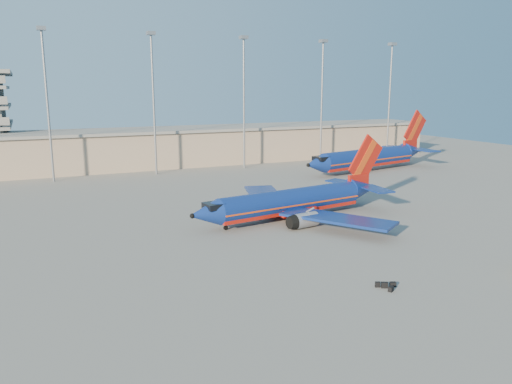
% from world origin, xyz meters
% --- Properties ---
extents(ground, '(220.00, 220.00, 0.00)m').
position_xyz_m(ground, '(0.00, 0.00, 0.00)').
color(ground, slate).
rests_on(ground, ground).
extents(terminal_building, '(122.00, 16.00, 8.50)m').
position_xyz_m(terminal_building, '(10.00, 58.00, 4.32)').
color(terminal_building, gray).
rests_on(terminal_building, ground).
extents(light_mast_row, '(101.60, 1.60, 28.65)m').
position_xyz_m(light_mast_row, '(5.00, 46.00, 17.55)').
color(light_mast_row, gray).
rests_on(light_mast_row, ground).
extents(aircraft_main, '(32.21, 30.79, 10.94)m').
position_xyz_m(aircraft_main, '(3.73, 2.39, 2.34)').
color(aircraft_main, navy).
rests_on(aircraft_main, ground).
extents(aircraft_second, '(37.22, 16.15, 12.75)m').
position_xyz_m(aircraft_second, '(38.30, 31.08, 2.92)').
color(aircraft_second, navy).
rests_on(aircraft_second, ground).
extents(luggage_pile, '(1.96, 1.79, 0.54)m').
position_xyz_m(luggage_pile, '(-0.70, -22.79, 0.24)').
color(luggage_pile, black).
rests_on(luggage_pile, ground).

